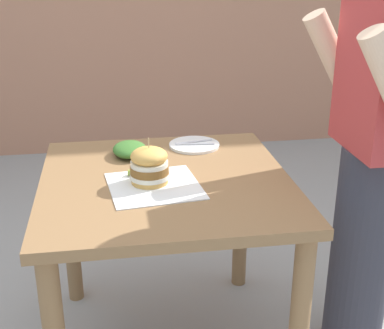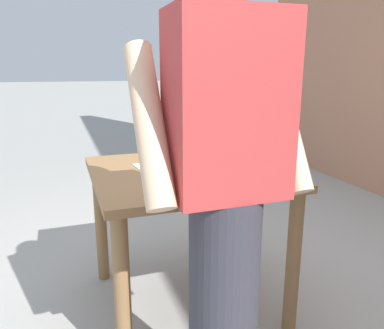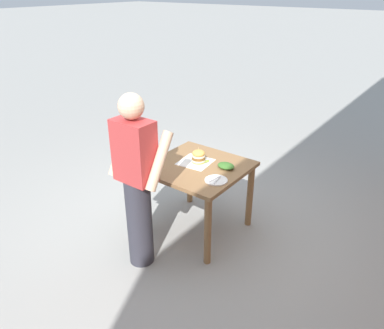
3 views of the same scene
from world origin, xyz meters
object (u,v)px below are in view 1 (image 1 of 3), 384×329
Objects in this scene: side_plate_with_forks at (194,145)px; side_salad at (130,149)px; patio_table at (166,210)px; pickle_spear at (140,173)px; diner_across_table at (374,152)px; sandwich at (149,165)px.

side_salad is at bearing -76.18° from side_plate_with_forks.
side_salad reaches higher than patio_table.
pickle_spear is 0.24m from side_salad.
pickle_spear is 0.87m from diner_across_table.
side_salad is 0.96m from diner_across_table.
side_plate_with_forks is (-0.34, 0.16, 0.14)m from patio_table.
side_plate_with_forks is at bearing -127.46° from diner_across_table.
sandwich reaches higher than patio_table.
side_salad is at bearing -113.74° from diner_across_table.
side_plate_with_forks is (-0.31, 0.26, -0.01)m from pickle_spear.
side_salad is at bearing -155.67° from patio_table.
patio_table is 0.22m from sandwich.
side_plate_with_forks reaches higher than patio_table.
sandwich is (0.04, -0.06, 0.20)m from patio_table.
sandwich is at bearing 10.85° from side_salad.
sandwich is at bearing -95.82° from diner_across_table.
pickle_spear is at bearing -39.81° from side_plate_with_forks.
sandwich is 0.10× the size of diner_across_table.
patio_table is 5.29× the size of side_salad.
pickle_spear is 0.40m from side_plate_with_forks.
sandwich reaches higher than pickle_spear.
side_salad is at bearing -169.15° from sandwich.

